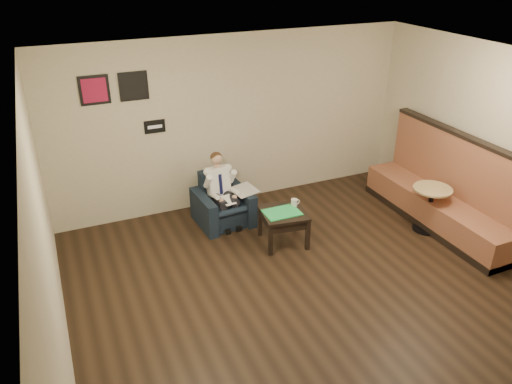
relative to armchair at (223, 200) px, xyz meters
name	(u,v)px	position (x,y,z in m)	size (l,w,h in m)	color
ground	(323,298)	(0.48, -2.29, -0.39)	(6.00, 6.00, 0.00)	black
wall_back	(234,122)	(0.48, 0.71, 1.01)	(6.00, 0.02, 2.80)	beige
wall_left	(49,259)	(-2.52, -2.29, 1.01)	(0.02, 6.00, 2.80)	beige
ceiling	(339,76)	(0.48, -2.29, 2.41)	(6.00, 6.00, 0.02)	white
seating_sign	(155,127)	(-0.82, 0.69, 1.11)	(0.32, 0.02, 0.20)	black
art_print_left	(94,90)	(-1.62, 0.69, 1.76)	(0.42, 0.03, 0.42)	#A0133A
art_print_right	(134,86)	(-1.07, 0.69, 1.76)	(0.42, 0.03, 0.42)	black
armchair	(223,200)	(0.00, 0.00, 0.00)	(0.81, 0.81, 0.79)	black
seated_man	(226,195)	(0.01, -0.10, 0.15)	(0.51, 0.77, 1.08)	white
lap_papers	(228,200)	(0.01, -0.19, 0.09)	(0.18, 0.26, 0.01)	white
newspaper	(244,190)	(0.33, -0.06, 0.14)	(0.34, 0.43, 0.01)	silver
side_table	(283,227)	(0.60, -0.91, -0.14)	(0.63, 0.63, 0.51)	black
green_folder	(282,212)	(0.57, -0.93, 0.13)	(0.51, 0.37, 0.01)	#29CD61
coffee_mug	(294,202)	(0.83, -0.81, 0.17)	(0.09, 0.09, 0.11)	white
smartphone	(284,205)	(0.69, -0.74, 0.13)	(0.16, 0.08, 0.01)	black
banquette	(442,182)	(3.07, -1.38, 0.33)	(0.67, 2.82, 1.44)	brown
cafe_table	(429,209)	(2.82, -1.47, -0.03)	(0.58, 0.58, 0.72)	tan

